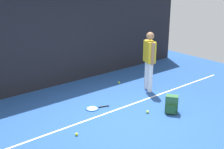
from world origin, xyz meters
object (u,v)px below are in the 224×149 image
tennis_ball_mid_court (77,134)px  tennis_player (149,58)px  tennis_racket (93,108)px  backpack (172,105)px  tennis_ball_near_player (148,112)px  tennis_ball_by_fence (119,82)px

tennis_ball_mid_court → tennis_player: bearing=16.1°
tennis_racket → backpack: backpack is taller
tennis_player → tennis_racket: (-1.98, -0.03, -0.95)m
backpack → tennis_ball_mid_court: backpack is taller
tennis_ball_near_player → tennis_ball_by_fence: size_ratio=1.00×
tennis_ball_near_player → tennis_ball_mid_court: size_ratio=1.00×
tennis_player → tennis_racket: 2.20m
tennis_racket → tennis_ball_near_player: (0.87, -1.03, 0.02)m
tennis_racket → tennis_ball_mid_court: tennis_ball_mid_court is taller
tennis_player → tennis_ball_near_player: tennis_player is taller
tennis_ball_by_fence → tennis_racket: bearing=-149.9°
tennis_ball_near_player → tennis_ball_by_fence: 2.17m
tennis_ball_by_fence → tennis_ball_mid_court: size_ratio=1.00×
tennis_racket → tennis_ball_by_fence: 1.94m
tennis_ball_by_fence → tennis_ball_mid_court: (-2.72, -1.82, 0.00)m
tennis_ball_by_fence → tennis_ball_mid_court: bearing=-146.2°
tennis_ball_by_fence → tennis_ball_mid_court: same height
backpack → tennis_ball_by_fence: backpack is taller
tennis_player → tennis_racket: bearing=113.7°
tennis_ball_near_player → tennis_player: bearing=43.8°
tennis_player → tennis_ball_mid_court: tennis_player is taller
backpack → tennis_ball_by_fence: 2.38m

